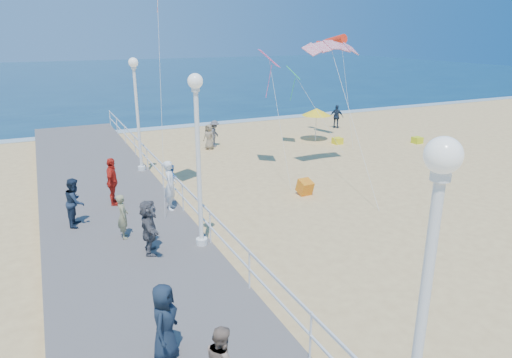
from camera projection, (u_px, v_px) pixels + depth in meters
name	position (u px, v px, depth m)	size (l,w,h in m)	color
ground	(341.00, 227.00, 16.77)	(160.00, 160.00, 0.00)	#E4BF77
ocean	(102.00, 76.00, 72.67)	(160.00, 90.00, 0.05)	#0C2E4A
surf_line	(181.00, 126.00, 34.39)	(160.00, 1.20, 0.04)	silver
boardwalk	(134.00, 264.00, 13.66)	(5.00, 44.00, 0.40)	slate
railing	(210.00, 218.00, 14.33)	(0.05, 42.00, 0.55)	white
lamp_post_near	(425.00, 297.00, 5.72)	(0.44, 0.44, 5.32)	white
lamp_post_mid	(198.00, 144.00, 13.46)	(0.44, 0.44, 5.32)	white
lamp_post_far	(137.00, 103.00, 21.21)	(0.44, 0.44, 5.32)	white
woman_holding_toddler	(170.00, 185.00, 17.06)	(0.69, 0.46, 1.90)	white
toddler_held	(173.00, 176.00, 17.16)	(0.41, 0.32, 0.84)	#326ABC
spectator_3	(112.00, 182.00, 17.51)	(1.10, 0.46, 1.87)	red
spectator_4	(164.00, 322.00, 9.23)	(0.81, 0.53, 1.66)	#172333
spectator_5	(149.00, 227.00, 13.66)	(1.59, 0.50, 1.71)	#545257
spectator_6	(123.00, 216.00, 14.73)	(0.54, 0.36, 1.49)	gray
spectator_7	(75.00, 202.00, 15.69)	(0.82, 0.64, 1.69)	#1C293E
beach_walker_a	(215.00, 134.00, 28.19)	(1.06, 0.61, 1.64)	#545459
beach_walker_b	(337.00, 117.00, 33.62)	(1.00, 0.42, 1.71)	#1B283C
beach_walker_c	(209.00, 137.00, 27.53)	(0.75, 0.49, 1.54)	gray
box_kite	(305.00, 188.00, 19.93)	(0.55, 0.55, 0.60)	#E3440D
beach_umbrella	(316.00, 112.00, 29.33)	(1.90, 1.90, 2.14)	white
beach_chair_left	(337.00, 141.00, 29.04)	(0.55, 0.55, 0.40)	yellow
beach_chair_right	(417.00, 140.00, 29.22)	(0.55, 0.55, 0.40)	#D0DE17
kite_parafoil	(332.00, 45.00, 21.67)	(2.88, 0.90, 0.30)	red
kite_windsock	(335.00, 41.00, 28.32)	(0.56, 0.56, 2.57)	red
kite_diamond_pink	(269.00, 58.00, 21.78)	(1.23, 1.23, 0.02)	#FD5DCA
kite_diamond_green	(293.00, 72.00, 26.96)	(1.09, 1.09, 0.02)	#29C364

